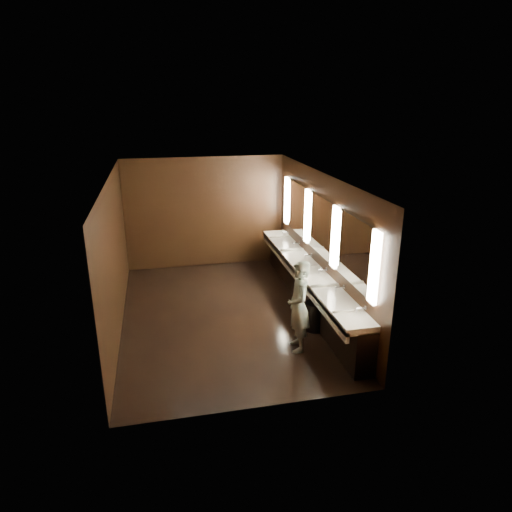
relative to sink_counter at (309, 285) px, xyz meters
The scene contains 10 objects.
floor 1.86m from the sink_counter, behind, with size 6.00×6.00×0.00m, color black.
ceiling 2.92m from the sink_counter, behind, with size 4.00×6.00×0.02m, color #2D2D2B.
wall_back 3.61m from the sink_counter, 120.87° to the left, with size 4.00×0.02×2.80m, color black.
wall_front 3.61m from the sink_counter, 120.87° to the right, with size 4.00×0.02×2.80m, color black.
wall_left 3.90m from the sink_counter, behind, with size 0.02×6.00×2.80m, color black.
wall_right 0.93m from the sink_counter, ahead, with size 0.02×6.00×2.80m, color black.
sink_counter is the anchor object (origin of this frame).
mirror_band 1.27m from the sink_counter, ahead, with size 0.06×5.03×1.15m.
person 1.76m from the sink_counter, 114.81° to the right, with size 0.59×0.39×1.62m, color #8CCBD1.
trash_bin 1.02m from the sink_counter, 102.61° to the right, with size 0.35×0.35×0.55m, color black.
Camera 1 is at (-1.14, -8.28, 4.19)m, focal length 32.00 mm.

